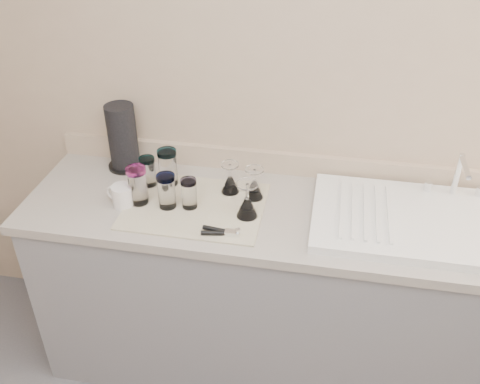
% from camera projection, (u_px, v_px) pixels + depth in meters
% --- Properties ---
extents(room_envelope, '(3.54, 3.50, 2.52)m').
position_uv_depth(room_envelope, '(191.00, 312.00, 0.79)').
color(room_envelope, '#58585D').
rests_on(room_envelope, ground).
extents(counter_unit, '(2.06, 0.62, 0.90)m').
position_uv_depth(counter_unit, '(273.00, 292.00, 2.38)').
color(counter_unit, slate).
rests_on(counter_unit, ground).
extents(sink_unit, '(0.82, 0.50, 0.22)m').
position_uv_depth(sink_unit, '(421.00, 221.00, 2.04)').
color(sink_unit, white).
rests_on(sink_unit, counter_unit).
extents(dish_towel, '(0.55, 0.42, 0.01)m').
position_uv_depth(dish_towel, '(195.00, 206.00, 2.15)').
color(dish_towel, beige).
rests_on(dish_towel, counter_unit).
extents(tumbler_teal, '(0.07, 0.07, 0.13)m').
position_uv_depth(tumbler_teal, '(148.00, 171.00, 2.24)').
color(tumbler_teal, white).
rests_on(tumbler_teal, dish_towel).
extents(tumbler_cyan, '(0.08, 0.08, 0.16)m').
position_uv_depth(tumbler_cyan, '(168.00, 167.00, 2.24)').
color(tumbler_cyan, white).
rests_on(tumbler_cyan, dish_towel).
extents(tumbler_magenta, '(0.08, 0.08, 0.16)m').
position_uv_depth(tumbler_magenta, '(138.00, 185.00, 2.12)').
color(tumbler_magenta, white).
rests_on(tumbler_magenta, dish_towel).
extents(tumbler_blue, '(0.07, 0.07, 0.15)m').
position_uv_depth(tumbler_blue, '(167.00, 191.00, 2.10)').
color(tumbler_blue, white).
rests_on(tumbler_blue, dish_towel).
extents(tumbler_lavender, '(0.06, 0.06, 0.13)m').
position_uv_depth(tumbler_lavender, '(189.00, 193.00, 2.10)').
color(tumbler_lavender, white).
rests_on(tumbler_lavender, dish_towel).
extents(goblet_back_left, '(0.07, 0.07, 0.13)m').
position_uv_depth(goblet_back_left, '(230.00, 182.00, 2.20)').
color(goblet_back_left, white).
rests_on(goblet_back_left, dish_towel).
extents(goblet_back_right, '(0.08, 0.08, 0.13)m').
position_uv_depth(goblet_back_right, '(254.00, 188.00, 2.17)').
color(goblet_back_right, white).
rests_on(goblet_back_right, dish_towel).
extents(goblet_front_right, '(0.08, 0.08, 0.15)m').
position_uv_depth(goblet_front_right, '(247.00, 205.00, 2.06)').
color(goblet_front_right, white).
rests_on(goblet_front_right, dish_towel).
extents(can_opener, '(0.14, 0.05, 0.02)m').
position_uv_depth(can_opener, '(221.00, 232.00, 1.99)').
color(can_opener, silver).
rests_on(can_opener, dish_towel).
extents(white_mug, '(0.13, 0.11, 0.09)m').
position_uv_depth(white_mug, '(122.00, 196.00, 2.14)').
color(white_mug, silver).
rests_on(white_mug, counter_unit).
extents(paper_towel_roll, '(0.16, 0.16, 0.30)m').
position_uv_depth(paper_towel_roll, '(123.00, 138.00, 2.33)').
color(paper_towel_roll, black).
rests_on(paper_towel_roll, counter_unit).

